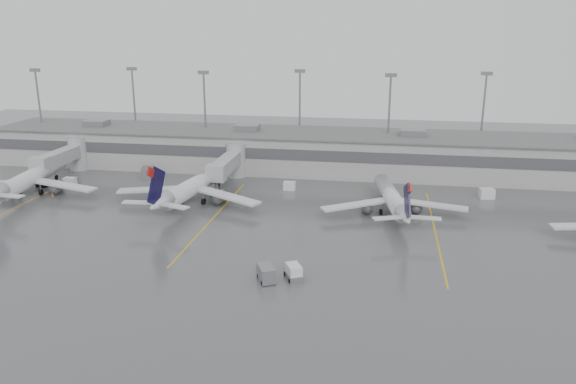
% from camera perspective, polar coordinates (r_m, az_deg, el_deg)
% --- Properties ---
extents(ground, '(260.00, 260.00, 0.00)m').
position_cam_1_polar(ground, '(66.44, 0.90, -10.21)').
color(ground, '#4D4D50').
rests_on(ground, ground).
extents(terminal, '(152.00, 17.00, 9.45)m').
position_cam_1_polar(terminal, '(119.76, 5.23, 4.07)').
color(terminal, '#9F9F9B').
rests_on(terminal, ground).
extents(light_masts, '(142.40, 8.00, 20.60)m').
position_cam_1_polar(light_masts, '(124.01, 5.56, 8.18)').
color(light_masts, gray).
rests_on(light_masts, ground).
extents(jet_bridge_left, '(4.00, 17.20, 7.00)m').
position_cam_1_polar(jet_bridge_left, '(125.45, -21.49, 3.41)').
color(jet_bridge_left, '#96989B').
rests_on(jet_bridge_left, ground).
extents(jet_bridge_right, '(4.00, 17.20, 7.00)m').
position_cam_1_polar(jet_bridge_right, '(111.54, -5.87, 2.96)').
color(jet_bridge_right, '#96989B').
rests_on(jet_bridge_right, ground).
extents(stand_markings, '(105.25, 40.00, 0.01)m').
position_cam_1_polar(stand_markings, '(88.34, 3.32, -3.27)').
color(stand_markings, '#E9A90D').
rests_on(stand_markings, ground).
extents(jet_far_left, '(26.74, 30.13, 9.76)m').
position_cam_1_polar(jet_far_left, '(113.36, -24.77, 1.28)').
color(jet_far_left, silver).
rests_on(jet_far_left, ground).
extents(jet_mid_left, '(26.72, 30.13, 9.77)m').
position_cam_1_polar(jet_mid_left, '(99.34, -9.59, 0.61)').
color(jet_mid_left, silver).
rests_on(jet_mid_left, ground).
extents(jet_mid_right, '(23.70, 26.79, 8.73)m').
position_cam_1_polar(jet_mid_right, '(93.74, 10.56, -0.61)').
color(jet_mid_right, silver).
rests_on(jet_mid_right, ground).
extents(baggage_tug, '(2.84, 3.34, 1.84)m').
position_cam_1_polar(baggage_tug, '(69.58, 0.59, -8.26)').
color(baggage_tug, white).
rests_on(baggage_tug, ground).
extents(baggage_cart, '(2.89, 3.46, 1.94)m').
position_cam_1_polar(baggage_cart, '(68.93, -2.22, -8.26)').
color(baggage_cart, slate).
rests_on(baggage_cart, ground).
extents(gse_uld_a, '(2.27, 1.53, 1.60)m').
position_cam_1_polar(gse_uld_a, '(117.03, -21.28, 0.99)').
color(gse_uld_a, white).
rests_on(gse_uld_a, ground).
extents(gse_uld_b, '(2.26, 1.52, 1.58)m').
position_cam_1_polar(gse_uld_b, '(106.19, 0.16, 0.63)').
color(gse_uld_b, white).
rests_on(gse_uld_b, ground).
extents(gse_uld_c, '(2.75, 2.03, 1.80)m').
position_cam_1_polar(gse_uld_c, '(107.11, 19.56, -0.15)').
color(gse_uld_c, white).
rests_on(gse_uld_c, ground).
extents(gse_loader, '(3.09, 4.00, 2.21)m').
position_cam_1_polar(gse_loader, '(117.95, -14.08, 1.90)').
color(gse_loader, slate).
rests_on(gse_loader, ground).
extents(cone_a, '(0.42, 0.42, 0.66)m').
position_cam_1_polar(cone_a, '(111.10, -22.82, -0.22)').
color(cone_a, orange).
rests_on(cone_a, ground).
extents(cone_b, '(0.49, 0.49, 0.77)m').
position_cam_1_polar(cone_b, '(100.86, -7.25, -0.61)').
color(cone_b, orange).
rests_on(cone_b, ground).
extents(cone_c, '(0.39, 0.39, 0.62)m').
position_cam_1_polar(cone_c, '(94.46, 12.25, -2.11)').
color(cone_c, orange).
rests_on(cone_c, ground).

